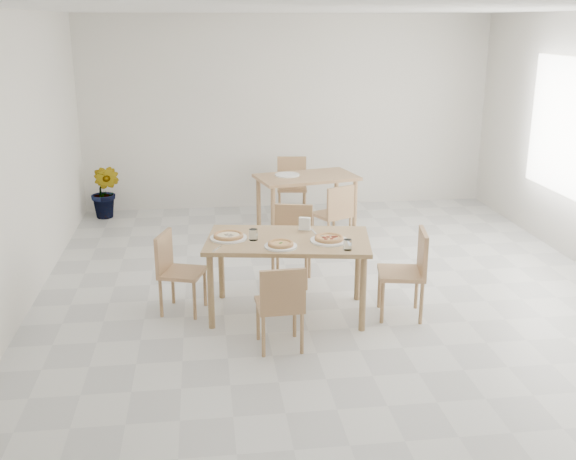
{
  "coord_description": "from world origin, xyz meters",
  "views": [
    {
      "loc": [
        -1.27,
        -6.37,
        2.68
      ],
      "look_at": [
        -0.51,
        -0.46,
        0.84
      ],
      "focal_mm": 42.0,
      "sensor_mm": 36.0,
      "label": 1
    }
  ],
  "objects": [
    {
      "name": "tumbler_a",
      "position": [
        -0.83,
        -0.46,
        0.8
      ],
      "size": [
        0.08,
        0.08,
        0.1
      ],
      "primitive_type": "cylinder",
      "color": "white",
      "rests_on": "main_table"
    },
    {
      "name": "pizza_mushroom",
      "position": [
        -1.06,
        -0.39,
        0.78
      ],
      "size": [
        0.29,
        0.29,
        0.03
      ],
      "rotation": [
        0.0,
        0.0,
        0.03
      ],
      "color": "#F0B571",
      "rests_on": "plate_mushroom"
    },
    {
      "name": "plate_empty",
      "position": [
        -0.18,
        2.21,
        0.76
      ],
      "size": [
        0.32,
        0.32,
        0.02
      ],
      "primitive_type": "cylinder",
      "color": "white",
      "rests_on": "second_table"
    },
    {
      "name": "fork_a",
      "position": [
        -0.24,
        -0.28,
        0.75
      ],
      "size": [
        0.03,
        0.18,
        0.01
      ],
      "primitive_type": "cube",
      "rotation": [
        0.0,
        0.0,
        0.07
      ],
      "color": "silver",
      "rests_on": "main_table"
    },
    {
      "name": "chair_east",
      "position": [
        0.61,
        -0.67,
        0.49
      ],
      "size": [
        0.49,
        0.49,
        0.84
      ],
      "rotation": [
        0.0,
        0.0,
        -1.76
      ],
      "color": "tan",
      "rests_on": "ground"
    },
    {
      "name": "main_table",
      "position": [
        -0.51,
        -0.46,
        0.67
      ],
      "size": [
        1.63,
        1.09,
        0.75
      ],
      "rotation": [
        0.0,
        0.0,
        -0.16
      ],
      "color": "#A57754",
      "rests_on": "ground"
    },
    {
      "name": "fork_b",
      "position": [
        -1.18,
        -0.68,
        0.75
      ],
      "size": [
        0.1,
        0.16,
        0.01
      ],
      "primitive_type": "cube",
      "rotation": [
        0.0,
        0.0,
        -0.5
      ],
      "color": "silver",
      "rests_on": "main_table"
    },
    {
      "name": "potted_plant",
      "position": [
        -2.65,
        3.12,
        0.39
      ],
      "size": [
        0.53,
        0.48,
        0.77
      ],
      "primitive_type": "imported",
      "rotation": [
        0.0,
        0.0,
        -0.42
      ],
      "color": "#217026",
      "rests_on": "ground"
    },
    {
      "name": "chair_west",
      "position": [
        -1.57,
        -0.27,
        0.45
      ],
      "size": [
        0.48,
        0.48,
        0.78
      ],
      "rotation": [
        0.0,
        0.0,
        1.26
      ],
      "color": "tan",
      "rests_on": "ground"
    },
    {
      "name": "second_table",
      "position": [
        0.07,
        2.16,
        0.65
      ],
      "size": [
        1.41,
        1.0,
        0.75
      ],
      "rotation": [
        0.0,
        0.0,
        0.23
      ],
      "color": "tan",
      "rests_on": "ground"
    },
    {
      "name": "chair_back_s",
      "position": [
        0.32,
        1.44,
        0.46
      ],
      "size": [
        0.52,
        0.52,
        0.79
      ],
      "rotation": [
        0.0,
        0.0,
        3.6
      ],
      "color": "tan",
      "rests_on": "ground"
    },
    {
      "name": "plate_margherita",
      "position": [
        -0.61,
        -0.7,
        0.76
      ],
      "size": [
        0.29,
        0.29,
        0.02
      ],
      "primitive_type": "cylinder",
      "color": "white",
      "rests_on": "main_table"
    },
    {
      "name": "chair_north",
      "position": [
        -0.36,
        0.38,
        0.48
      ],
      "size": [
        0.5,
        0.5,
        0.82
      ],
      "rotation": [
        0.0,
        0.0,
        -0.25
      ],
      "color": "tan",
      "rests_on": "ground"
    },
    {
      "name": "plate_mushroom",
      "position": [
        -1.06,
        -0.39,
        0.76
      ],
      "size": [
        0.34,
        0.34,
        0.02
      ],
      "primitive_type": "cylinder",
      "color": "white",
      "rests_on": "main_table"
    },
    {
      "name": "tumbler_b",
      "position": [
        -0.03,
        -0.84,
        0.8
      ],
      "size": [
        0.07,
        0.07,
        0.1
      ],
      "primitive_type": "cylinder",
      "color": "white",
      "rests_on": "main_table"
    },
    {
      "name": "plate_pepperoni",
      "position": [
        -0.15,
        -0.59,
        0.76
      ],
      "size": [
        0.34,
        0.34,
        0.02
      ],
      "primitive_type": "cylinder",
      "color": "white",
      "rests_on": "main_table"
    },
    {
      "name": "napkin_holder",
      "position": [
        -0.32,
        -0.24,
        0.81
      ],
      "size": [
        0.13,
        0.09,
        0.13
      ],
      "rotation": [
        0.0,
        0.0,
        -0.28
      ],
      "color": "silver",
      "rests_on": "main_table"
    },
    {
      "name": "chair_back_n",
      "position": [
        -0.02,
        2.93,
        0.49
      ],
      "size": [
        0.46,
        0.46,
        0.84
      ],
      "rotation": [
        0.0,
        0.0,
        -0.11
      ],
      "color": "tan",
      "rests_on": "ground"
    },
    {
      "name": "chair_south",
      "position": [
        -0.67,
        -1.22,
        0.45
      ],
      "size": [
        0.4,
        0.4,
        0.77
      ],
      "rotation": [
        0.0,
        0.0,
        3.19
      ],
      "color": "tan",
      "rests_on": "ground"
    },
    {
      "name": "pizza_pepperoni",
      "position": [
        -0.15,
        -0.59,
        0.78
      ],
      "size": [
        0.35,
        0.35,
        0.03
      ],
      "rotation": [
        0.0,
        0.0,
        0.42
      ],
      "color": "#F0B571",
      "rests_on": "plate_pepperoni"
    },
    {
      "name": "pizza_margherita",
      "position": [
        -0.61,
        -0.7,
        0.78
      ],
      "size": [
        0.3,
        0.3,
        0.03
      ],
      "rotation": [
        0.0,
        0.0,
        0.35
      ],
      "color": "#F0B571",
      "rests_on": "plate_margherita"
    }
  ]
}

